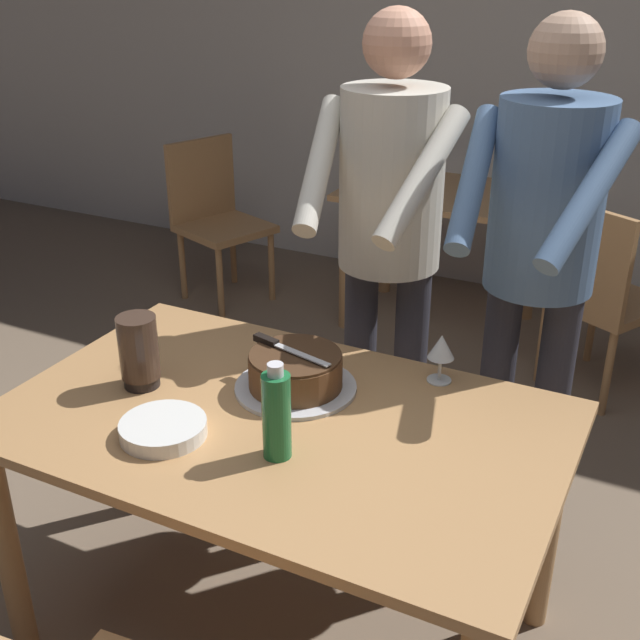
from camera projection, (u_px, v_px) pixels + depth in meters
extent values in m
plane|color=#7A6651|center=(285.00, 630.00, 2.40)|extent=(14.00, 14.00, 0.00)
cube|color=silver|center=(553.00, 54.00, 4.25)|extent=(10.00, 0.12, 2.70)
cube|color=tan|center=(279.00, 422.00, 2.09)|extent=(1.47, 0.92, 0.03)
cylinder|color=tan|center=(7.00, 546.00, 2.21)|extent=(0.07, 0.07, 0.72)
cylinder|color=tan|center=(173.00, 415.00, 2.83)|extent=(0.07, 0.07, 0.72)
cylinder|color=tan|center=(548.00, 525.00, 2.29)|extent=(0.07, 0.07, 0.72)
cylinder|color=silver|center=(296.00, 387.00, 2.22)|extent=(0.34, 0.34, 0.01)
cylinder|color=brown|center=(295.00, 371.00, 2.20)|extent=(0.26, 0.26, 0.09)
cylinder|color=#432A18|center=(295.00, 355.00, 2.18)|extent=(0.25, 0.25, 0.01)
cube|color=silver|center=(301.00, 354.00, 2.16)|extent=(0.20, 0.07, 0.00)
cube|color=black|center=(266.00, 340.00, 2.24)|extent=(0.08, 0.04, 0.02)
cylinder|color=white|center=(164.00, 434.00, 2.01)|extent=(0.22, 0.22, 0.01)
cylinder|color=white|center=(163.00, 430.00, 2.00)|extent=(0.22, 0.22, 0.01)
cylinder|color=white|center=(163.00, 427.00, 2.00)|extent=(0.22, 0.22, 0.01)
cylinder|color=white|center=(163.00, 424.00, 1.99)|extent=(0.22, 0.22, 0.01)
cylinder|color=silver|center=(439.00, 380.00, 2.26)|extent=(0.07, 0.07, 0.00)
cylinder|color=silver|center=(440.00, 369.00, 2.25)|extent=(0.01, 0.01, 0.07)
cone|color=silver|center=(441.00, 346.00, 2.22)|extent=(0.08, 0.08, 0.07)
cylinder|color=#1E6B38|center=(277.00, 416.00, 1.89)|extent=(0.07, 0.07, 0.22)
cylinder|color=silver|center=(275.00, 370.00, 1.83)|extent=(0.04, 0.04, 0.03)
cylinder|color=black|center=(142.00, 380.00, 2.23)|extent=(0.10, 0.10, 0.03)
cylinder|color=#3F2D23|center=(138.00, 347.00, 2.19)|extent=(0.11, 0.11, 0.18)
cylinder|color=#2D2D38|center=(408.00, 399.00, 2.71)|extent=(0.11, 0.11, 0.95)
cylinder|color=#2D2D38|center=(359.00, 387.00, 2.78)|extent=(0.11, 0.11, 0.95)
cylinder|color=beige|center=(392.00, 180.00, 2.43)|extent=(0.32, 0.32, 0.55)
sphere|color=tan|center=(397.00, 43.00, 2.26)|extent=(0.20, 0.20, 0.20)
cylinder|color=beige|center=(422.00, 176.00, 2.18)|extent=(0.15, 0.42, 0.34)
cylinder|color=beige|center=(320.00, 164.00, 2.31)|extent=(0.16, 0.42, 0.34)
cylinder|color=#2D2D38|center=(547.00, 430.00, 2.53)|extent=(0.11, 0.11, 0.95)
cylinder|color=#2D2D38|center=(493.00, 414.00, 2.62)|extent=(0.11, 0.11, 0.95)
cylinder|color=#4C6B93|center=(548.00, 197.00, 2.26)|extent=(0.32, 0.32, 0.55)
sphere|color=tan|center=(566.00, 50.00, 2.09)|extent=(0.20, 0.20, 0.20)
cylinder|color=#4C6B93|center=(590.00, 195.00, 2.01)|extent=(0.19, 0.42, 0.34)
cylinder|color=#4C6B93|center=(474.00, 178.00, 2.16)|extent=(0.12, 0.42, 0.34)
cube|color=tan|center=(445.00, 193.00, 4.08)|extent=(1.00, 0.70, 0.03)
cylinder|color=tan|center=(346.00, 265.00, 4.19)|extent=(0.07, 0.07, 0.71)
cylinder|color=tan|center=(506.00, 293.00, 3.84)|extent=(0.07, 0.07, 0.71)
cylinder|color=tan|center=(386.00, 234.00, 4.63)|extent=(0.07, 0.07, 0.71)
cylinder|color=tan|center=(532.00, 257.00, 4.28)|extent=(0.07, 0.07, 0.71)
cube|color=tan|center=(607.00, 301.00, 3.57)|extent=(0.60, 0.60, 0.04)
cylinder|color=tan|center=(592.00, 323.00, 3.89)|extent=(0.04, 0.04, 0.41)
cylinder|color=tan|center=(542.00, 342.00, 3.70)|extent=(0.04, 0.04, 0.41)
cylinder|color=tan|center=(608.00, 373.00, 3.43)|extent=(0.04, 0.04, 0.41)
cube|color=tan|center=(585.00, 259.00, 3.36)|extent=(0.40, 0.24, 0.45)
cube|color=tan|center=(225.00, 228.00, 4.49)|extent=(0.57, 0.57, 0.04)
cylinder|color=tan|center=(271.00, 266.00, 4.58)|extent=(0.04, 0.04, 0.41)
cylinder|color=tan|center=(220.00, 283.00, 4.35)|extent=(0.04, 0.04, 0.41)
cylinder|color=tan|center=(233.00, 250.00, 4.82)|extent=(0.04, 0.04, 0.41)
cylinder|color=tan|center=(182.00, 265.00, 4.59)|extent=(0.04, 0.04, 0.41)
cube|color=tan|center=(201.00, 179.00, 4.52)|extent=(0.18, 0.42, 0.45)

